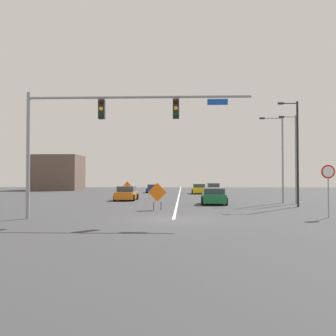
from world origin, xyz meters
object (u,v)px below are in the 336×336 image
at_px(street_lamp_near_left, 295,155).
at_px(construction_sign_right_shoulder, 127,187).
at_px(stop_sign, 328,181).
at_px(street_lamp_mid_right, 296,149).
at_px(car_green_near, 214,197).
at_px(car_yellow_far, 199,189).
at_px(traffic_signal_assembly, 102,121).
at_px(car_orange_mid, 127,194).
at_px(construction_sign_right_lane, 157,193).
at_px(street_lamp_far_right, 281,155).
at_px(car_silver_passing, 213,188).
at_px(car_blue_approaching, 153,189).

distance_m(street_lamp_near_left, construction_sign_right_shoulder, 20.56).
relative_size(stop_sign, street_lamp_mid_right, 0.36).
bearing_deg(car_green_near, car_yellow_far, 90.85).
xyz_separation_m(traffic_signal_assembly, car_orange_mid, (-1.24, 17.75, -4.62)).
height_order(street_lamp_near_left, car_orange_mid, street_lamp_near_left).
distance_m(construction_sign_right_lane, car_yellow_far, 28.40).
bearing_deg(stop_sign, car_yellow_far, 99.95).
distance_m(street_lamp_near_left, car_yellow_far, 22.67).
bearing_deg(street_lamp_near_left, street_lamp_far_right, 145.94).
distance_m(street_lamp_far_right, street_lamp_mid_right, 4.55).
bearing_deg(car_silver_passing, construction_sign_right_shoulder, -132.35).
xyz_separation_m(construction_sign_right_shoulder, car_yellow_far, (8.90, 8.99, -0.48)).
distance_m(stop_sign, car_yellow_far, 33.68).
relative_size(stop_sign, construction_sign_right_shoulder, 1.61).
height_order(traffic_signal_assembly, street_lamp_near_left, street_lamp_near_left).
distance_m(street_lamp_near_left, construction_sign_right_lane, 13.77).
distance_m(car_blue_approaching, car_silver_passing, 9.03).
distance_m(street_lamp_mid_right, car_green_near, 7.71).
height_order(stop_sign, street_lamp_mid_right, street_lamp_mid_right).
xyz_separation_m(traffic_signal_assembly, street_lamp_near_left, (14.06, 13.18, -1.07)).
distance_m(car_yellow_far, car_silver_passing, 3.89).
bearing_deg(car_yellow_far, street_lamp_far_right, -72.64).
height_order(car_orange_mid, car_silver_passing, car_silver_passing).
distance_m(construction_sign_right_shoulder, car_silver_passing, 16.50).
xyz_separation_m(street_lamp_near_left, street_lamp_mid_right, (-0.98, -3.85, 0.23)).
bearing_deg(car_blue_approaching, construction_sign_right_shoulder, -99.31).
distance_m(street_lamp_far_right, car_silver_passing, 24.27).
height_order(car_green_near, car_yellow_far, car_yellow_far).
relative_size(street_lamp_near_left, street_lamp_mid_right, 0.95).
relative_size(stop_sign, street_lamp_near_left, 0.38).
height_order(stop_sign, car_silver_passing, stop_sign).
relative_size(car_orange_mid, car_blue_approaching, 1.01).
relative_size(construction_sign_right_lane, car_green_near, 0.48).
distance_m(street_lamp_far_right, car_orange_mid, 15.23).
height_order(construction_sign_right_shoulder, car_silver_passing, construction_sign_right_shoulder).
distance_m(stop_sign, car_orange_mid, 21.56).
bearing_deg(construction_sign_right_lane, street_lamp_mid_right, 16.56).
height_order(street_lamp_mid_right, construction_sign_right_shoulder, street_lamp_mid_right).
bearing_deg(car_green_near, car_silver_passing, 85.76).
relative_size(traffic_signal_assembly, stop_sign, 4.13).
bearing_deg(car_yellow_far, construction_sign_right_shoulder, -134.71).
distance_m(car_green_near, car_orange_mid, 9.96).
height_order(traffic_signal_assembly, street_lamp_far_right, street_lamp_far_right).
xyz_separation_m(stop_sign, car_orange_mid, (-13.71, 16.59, -1.40)).
height_order(stop_sign, construction_sign_right_shoulder, stop_sign).
height_order(street_lamp_far_right, car_yellow_far, street_lamp_far_right).
xyz_separation_m(stop_sign, car_green_near, (-5.48, 10.96, -1.42)).
bearing_deg(street_lamp_far_right, construction_sign_right_shoulder, 143.18).
bearing_deg(car_silver_passing, car_green_near, -94.24).
bearing_deg(street_lamp_mid_right, street_lamp_far_right, 90.59).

